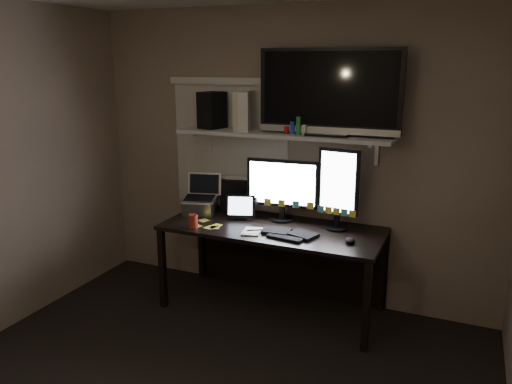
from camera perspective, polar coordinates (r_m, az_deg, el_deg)
The scene contains 18 objects.
back_wall at distance 4.31m, azimuth 3.73°, elevation 4.04°, with size 3.60×3.60×0.00m, color #6D5E4E.
window_blinds at distance 4.50m, azimuth -2.96°, elevation 5.15°, with size 1.10×0.02×1.10m, color beige.
desk at distance 4.26m, azimuth 2.43°, elevation -5.77°, with size 1.80×0.75×0.73m.
wall_shelf at distance 4.11m, azimuth 2.95°, elevation 6.58°, with size 1.80×0.35×0.03m, color #BABBB6.
monitor_landscape at distance 4.19m, azimuth 3.03°, elevation 0.27°, with size 0.61×0.06×0.54m, color black.
monitor_portrait at distance 4.01m, azimuth 9.37°, elevation 0.36°, with size 0.33×0.06×0.67m, color black.
keyboard at distance 3.92m, azimuth 3.87°, elevation -4.71°, with size 0.43×0.17×0.03m, color black.
mouse at distance 3.81m, azimuth 10.71°, elevation -5.42°, with size 0.07×0.11×0.04m, color black.
notepad at distance 3.97m, azimuth -0.48°, elevation -4.54°, with size 0.14×0.19×0.01m, color silver.
tablet at distance 4.26m, azimuth -1.71°, elevation -1.75°, with size 0.25×0.10×0.22m, color black.
file_sorter at distance 4.52m, azimuth -2.52°, elevation -0.17°, with size 0.24×0.11×0.31m, color black.
laptop at distance 4.43m, azimuth -6.51°, elevation -0.34°, with size 0.30×0.25×0.34m, color #B2B2B7.
cup at distance 4.09m, azimuth -7.19°, elevation -3.32°, with size 0.08×0.08×0.11m, color maroon.
sticky_notes at distance 4.20m, azimuth -5.83°, elevation -3.59°, with size 0.32×0.24×0.00m, color yellow, non-canonical shape.
tv at distance 3.95m, azimuth 8.39°, elevation 11.20°, with size 1.11×0.20×0.67m, color black.
game_console at distance 4.24m, azimuth -1.27°, elevation 9.26°, with size 0.08×0.27×0.32m, color beige.
speaker at distance 4.38m, azimuth -5.05°, elevation 9.30°, with size 0.17×0.21×0.31m, color black.
bottles at distance 4.00m, azimuth 4.52°, elevation 7.59°, with size 0.22×0.05×0.14m, color #A50F0C, non-canonical shape.
Camera 1 is at (1.42, -2.19, 2.04)m, focal length 35.00 mm.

